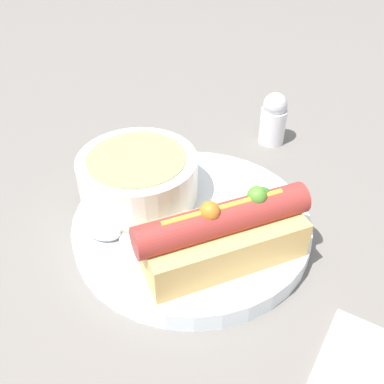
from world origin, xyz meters
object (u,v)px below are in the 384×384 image
at_px(soup_bowl, 138,175).
at_px(hot_dog, 223,234).
at_px(spoon, 129,238).
at_px(salt_shaker, 273,119).

bearing_deg(soup_bowl, hot_dog, -81.27).
relative_size(hot_dog, spoon, 1.26).
bearing_deg(spoon, soup_bowl, -76.15).
distance_m(hot_dog, spoon, 0.09).
bearing_deg(spoon, salt_shaker, -111.35).
bearing_deg(spoon, hot_dog, -175.44).
height_order(hot_dog, spoon, hot_dog).
relative_size(spoon, salt_shaker, 1.83).
height_order(hot_dog, salt_shaker, hot_dog).
xyz_separation_m(spoon, salt_shaker, (0.26, 0.08, 0.01)).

